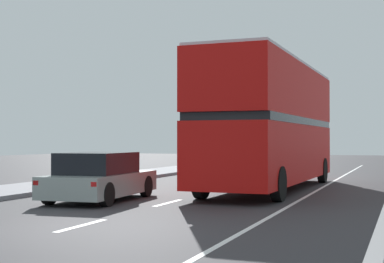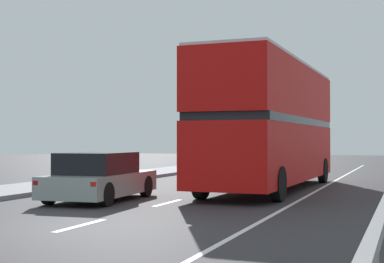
{
  "view_description": "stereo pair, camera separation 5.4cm",
  "coord_description": "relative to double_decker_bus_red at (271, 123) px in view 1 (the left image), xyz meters",
  "views": [
    {
      "loc": [
        6.18,
        -9.71,
        1.72
      ],
      "look_at": [
        -0.32,
        7.85,
        2.01
      ],
      "focal_mm": 54.45,
      "sensor_mm": 36.0,
      "label": 1
    },
    {
      "loc": [
        6.23,
        -9.69,
        1.72
      ],
      "look_at": [
        -0.32,
        7.85,
        2.01
      ],
      "focal_mm": 54.45,
      "sensor_mm": 36.0,
      "label": 2
    }
  ],
  "objects": [
    {
      "name": "double_decker_bus_red",
      "position": [
        0.0,
        0.0,
        0.0
      ],
      "size": [
        2.76,
        10.98,
        4.39
      ],
      "rotation": [
        0.0,
        0.0,
        -0.02
      ],
      "color": "red",
      "rests_on": "ground"
    },
    {
      "name": "sedan_car_ahead",
      "position": [
        -3.9,
        15.15,
        -1.69
      ],
      "size": [
        1.76,
        4.57,
        1.38
      ],
      "rotation": [
        0.0,
        0.0,
        -0.0
      ],
      "color": "black",
      "rests_on": "ground"
    },
    {
      "name": "ground_plane",
      "position": [
        -1.7,
        -10.35,
        -2.4
      ],
      "size": [
        73.51,
        120.0,
        0.1
      ],
      "primitive_type": "cube",
      "color": "#302F32"
    },
    {
      "name": "lane_paint_markings",
      "position": [
        0.41,
        -1.93,
        -2.35
      ],
      "size": [
        3.41,
        46.0,
        0.01
      ],
      "color": "silver",
      "rests_on": "ground"
    },
    {
      "name": "hatchback_car_near",
      "position": [
        -3.77,
        -5.37,
        -1.69
      ],
      "size": [
        2.09,
        4.29,
        1.38
      ],
      "rotation": [
        0.0,
        0.0,
        0.06
      ],
      "color": "gray",
      "rests_on": "ground"
    }
  ]
}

